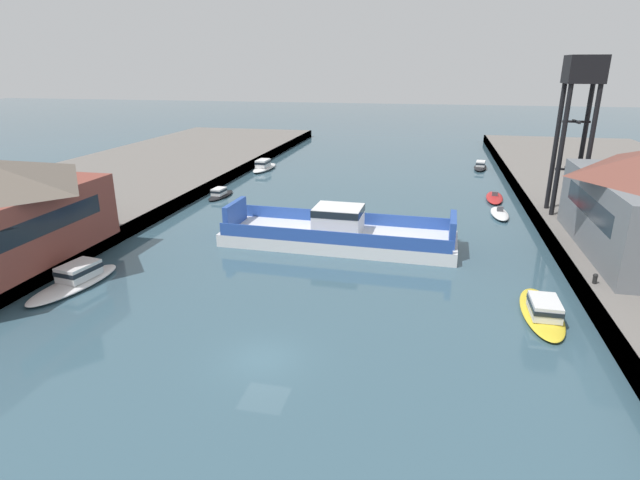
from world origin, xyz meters
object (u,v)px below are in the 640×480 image
object	(u,v)px
moored_boat_far_left	(264,166)
moored_boat_upstream_a	(500,214)
chain_ferry	(338,233)
moored_boat_near_left	(480,166)
moored_boat_near_right	(494,198)
moored_boat_mid_right	(543,310)
moored_boat_far_right	(220,194)
moored_boat_mid_left	(76,278)
crane_tower	(581,93)

from	to	relation	value
moored_boat_far_left	moored_boat_upstream_a	xyz separation A→B (m)	(32.34, -18.67, -0.32)
chain_ferry	moored_boat_near_left	distance (m)	41.93
moored_boat_upstream_a	moored_boat_near_right	bearing A→B (deg)	88.37
moored_boat_mid_right	moored_boat_far_left	distance (m)	53.06
chain_ferry	moored_boat_far_right	xyz separation A→B (m)	(-17.11, 13.89, -0.63)
moored_boat_near_right	moored_boat_upstream_a	size ratio (longest dim) A/B	1.23
moored_boat_mid_left	moored_boat_mid_right	distance (m)	31.97
moored_boat_mid_left	crane_tower	bearing A→B (deg)	32.02
moored_boat_mid_right	moored_boat_upstream_a	size ratio (longest dim) A/B	1.43
moored_boat_far_right	crane_tower	size ratio (longest dim) A/B	0.39
moored_boat_near_right	moored_boat_far_left	bearing A→B (deg)	160.76
moored_boat_far_right	moored_boat_mid_right	bearing A→B (deg)	-37.48
moored_boat_far_right	crane_tower	bearing A→B (deg)	-5.16
crane_tower	moored_boat_upstream_a	bearing A→B (deg)	159.68
chain_ferry	moored_boat_near_left	size ratio (longest dim) A/B	3.21
moored_boat_near_right	moored_boat_far_left	xyz separation A→B (m)	(-32.55, 11.36, 0.38)
moored_boat_far_left	crane_tower	xyz separation A→B (m)	(37.88, -20.72, 12.09)
moored_boat_far_left	moored_boat_far_right	distance (m)	17.31
chain_ferry	moored_boat_mid_left	world-z (taller)	chain_ferry
moored_boat_near_left	moored_boat_far_left	bearing A→B (deg)	-166.24
chain_ferry	moored_boat_near_left	bearing A→B (deg)	68.94
moored_boat_mid_right	moored_boat_near_right	bearing A→B (deg)	89.72
chain_ferry	moored_boat_near_left	world-z (taller)	chain_ferry
moored_boat_mid_left	moored_boat_far_right	world-z (taller)	moored_boat_mid_left
moored_boat_far_right	moored_boat_far_left	bearing A→B (deg)	90.58
moored_boat_far_right	moored_boat_upstream_a	xyz separation A→B (m)	(32.17, -1.35, -0.15)
moored_boat_far_left	moored_boat_far_right	xyz separation A→B (m)	(0.18, -17.31, -0.18)
moored_boat_near_left	moored_boat_mid_right	xyz separation A→B (m)	(0.05, -49.95, 0.03)
moored_boat_near_right	moored_boat_mid_left	size ratio (longest dim) A/B	0.79
moored_boat_mid_left	moored_boat_far_left	bearing A→B (deg)	90.65
moored_boat_near_left	moored_boat_near_right	size ratio (longest dim) A/B	0.99
moored_boat_near_left	crane_tower	world-z (taller)	crane_tower
moored_boat_mid_left	moored_boat_upstream_a	world-z (taller)	moored_boat_mid_left
chain_ferry	moored_boat_near_right	xyz separation A→B (m)	(15.26, 19.84, -0.83)
moored_boat_mid_right	crane_tower	world-z (taller)	crane_tower
moored_boat_far_left	moored_boat_mid_right	bearing A→B (deg)	-52.37
moored_boat_far_left	moored_boat_upstream_a	distance (m)	37.34
moored_boat_mid_right	moored_boat_upstream_a	world-z (taller)	moored_boat_mid_right
chain_ferry	moored_boat_near_right	size ratio (longest dim) A/B	3.18
moored_boat_mid_right	moored_boat_far_right	world-z (taller)	moored_boat_mid_right
moored_boat_mid_left	moored_boat_mid_right	size ratio (longest dim) A/B	1.08
moored_boat_near_right	crane_tower	bearing A→B (deg)	-60.33
moored_boat_near_left	crane_tower	bearing A→B (deg)	-79.08
moored_boat_mid_right	moored_boat_mid_left	bearing A→B (deg)	-176.28
moored_boat_mid_right	crane_tower	bearing A→B (deg)	75.58
moored_boat_near_right	crane_tower	world-z (taller)	crane_tower
moored_boat_mid_right	moored_boat_upstream_a	distance (m)	23.36
moored_boat_near_right	moored_boat_far_right	world-z (taller)	moored_boat_far_right
moored_boat_mid_left	moored_boat_far_right	xyz separation A→B (m)	(-0.32, 26.78, -0.15)
moored_boat_near_left	moored_boat_mid_right	size ratio (longest dim) A/B	0.85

